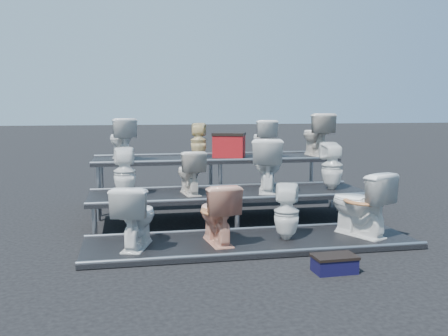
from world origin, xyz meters
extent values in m
plane|color=black|center=(0.00, 0.00, 0.00)|extent=(80.00, 80.00, 0.00)
cube|color=black|center=(0.00, -1.30, 0.03)|extent=(4.20, 1.20, 0.06)
cube|color=black|center=(0.00, 0.00, 0.23)|extent=(4.20, 1.20, 0.46)
cube|color=black|center=(0.00, 1.30, 0.43)|extent=(4.20, 1.20, 0.86)
imported|color=white|center=(-1.44, -1.30, 0.45)|extent=(0.63, 0.85, 0.77)
imported|color=#E39D81|center=(-0.44, -1.30, 0.44)|extent=(0.51, 0.79, 0.76)
imported|color=white|center=(0.46, -1.30, 0.42)|extent=(0.41, 0.42, 0.71)
imported|color=white|center=(1.48, -1.30, 0.49)|extent=(0.79, 0.96, 0.86)
imported|color=white|center=(-1.56, 0.00, 0.81)|extent=(0.33, 0.33, 0.71)
imported|color=beige|center=(-0.62, 0.00, 0.79)|extent=(0.44, 0.68, 0.66)
imported|color=white|center=(0.58, 0.00, 0.87)|extent=(0.66, 0.90, 0.83)
imported|color=white|center=(1.64, 0.00, 0.83)|extent=(0.33, 0.34, 0.74)
imported|color=white|center=(-1.61, 1.30, 1.21)|extent=(0.55, 0.77, 0.70)
imported|color=#DEC688|center=(-0.29, 1.30, 1.16)|extent=(0.32, 0.33, 0.61)
imported|color=white|center=(0.88, 1.30, 1.19)|extent=(0.38, 0.65, 0.66)
imported|color=beige|center=(1.88, 1.30, 1.25)|extent=(0.46, 0.78, 0.77)
cube|color=maroon|center=(0.26, 1.34, 1.05)|extent=(0.65, 0.58, 0.38)
cube|color=black|center=(0.62, -2.47, 0.08)|extent=(0.45, 0.28, 0.16)
camera|label=1|loc=(-1.53, -7.29, 1.77)|focal=40.00mm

